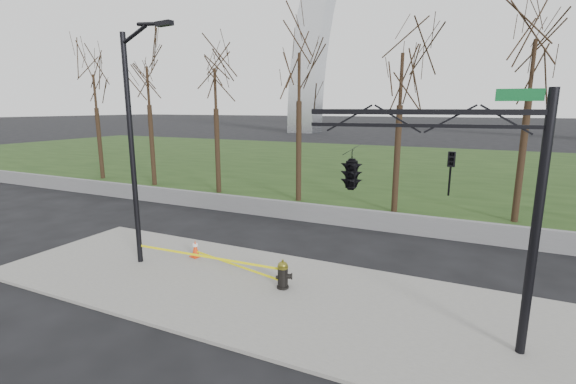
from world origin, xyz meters
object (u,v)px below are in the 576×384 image
at_px(fire_hydrant, 283,275).
at_px(street_light, 135,135).
at_px(traffic_cone, 195,248).
at_px(traffic_signal_mast, 384,171).

bearing_deg(fire_hydrant, street_light, 158.03).
relative_size(traffic_cone, street_light, 0.08).
bearing_deg(street_light, fire_hydrant, 9.93).
distance_m(street_light, traffic_signal_mast, 8.68).
relative_size(fire_hydrant, traffic_signal_mast, 0.15).
relative_size(traffic_cone, traffic_signal_mast, 0.11).
distance_m(traffic_cone, traffic_signal_mast, 8.47).
bearing_deg(fire_hydrant, traffic_signal_mast, -43.62).
relative_size(street_light, traffic_signal_mast, 1.37).
height_order(fire_hydrant, traffic_signal_mast, traffic_signal_mast).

